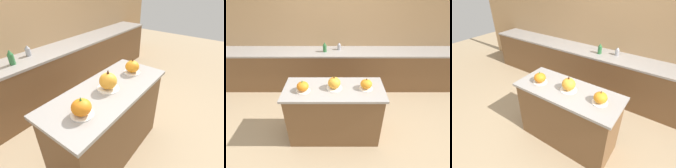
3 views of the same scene
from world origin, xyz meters
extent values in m
plane|color=tan|center=(0.00, 0.00, 0.00)|extent=(12.00, 12.00, 0.00)
cube|color=tan|center=(0.00, 1.82, 1.25)|extent=(8.00, 0.06, 2.50)
cube|color=brown|center=(0.00, 0.00, 0.45)|extent=(1.40, 0.56, 0.91)
cube|color=gray|center=(0.00, 0.00, 0.92)|extent=(1.46, 0.62, 0.03)
cube|color=brown|center=(0.00, 1.49, 0.43)|extent=(6.00, 0.56, 0.87)
cube|color=gray|center=(0.00, 1.49, 0.88)|extent=(6.00, 0.60, 0.03)
cylinder|color=white|center=(-0.43, -0.06, 0.95)|extent=(0.20, 0.20, 0.01)
ellipsoid|color=orange|center=(-0.43, -0.06, 1.02)|extent=(0.17, 0.17, 0.13)
cone|color=#38702D|center=(-0.43, -0.06, 1.10)|extent=(0.02, 0.02, 0.04)
cylinder|color=white|center=(0.01, 0.01, 0.95)|extent=(0.22, 0.22, 0.01)
ellipsoid|color=orange|center=(0.01, 0.01, 1.03)|extent=(0.18, 0.18, 0.16)
cone|color=#4C2D14|center=(0.01, 0.01, 1.13)|extent=(0.03, 0.03, 0.05)
cylinder|color=white|center=(0.46, 0.00, 0.95)|extent=(0.19, 0.19, 0.01)
ellipsoid|color=orange|center=(0.46, 0.00, 1.02)|extent=(0.16, 0.16, 0.14)
cone|color=#4C2D14|center=(0.46, 0.00, 1.10)|extent=(0.02, 0.02, 0.04)
cylinder|color=#2D6B38|center=(-0.22, 1.46, 0.97)|extent=(0.08, 0.08, 0.14)
cone|color=#2D6B38|center=(-0.22, 1.46, 1.08)|extent=(0.07, 0.07, 0.06)
cylinder|color=#99999E|center=(0.08, 1.58, 0.96)|extent=(0.08, 0.08, 0.11)
cone|color=#99999E|center=(0.08, 1.58, 1.04)|extent=(0.07, 0.07, 0.05)
camera|label=1|loc=(-1.17, -0.90, 1.90)|focal=28.00mm
camera|label=2|loc=(0.06, -2.07, 2.37)|focal=28.00mm
camera|label=3|loc=(1.04, -1.59, 2.26)|focal=28.00mm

